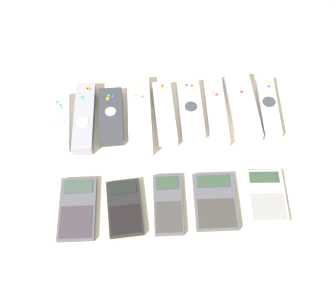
{
  "coord_description": "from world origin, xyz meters",
  "views": [
    {
      "loc": [
        -0.05,
        -0.53,
        0.91
      ],
      "look_at": [
        0.0,
        0.04,
        0.01
      ],
      "focal_mm": 50.0,
      "sensor_mm": 36.0,
      "label": 1
    }
  ],
  "objects_px": {
    "calculator_1": "(125,208)",
    "calculator_3": "(215,201)",
    "calculator_0": "(77,208)",
    "remote_0": "(60,123)",
    "remote_8": "(269,106)",
    "calculator_2": "(168,204)",
    "remote_5": "(191,109)",
    "remote_4": "(165,113)",
    "remote_6": "(216,111)",
    "calculator_4": "(266,195)",
    "remote_2": "(111,116)",
    "remote_7": "(243,107)",
    "remote_3": "(140,115)",
    "remote_1": "(84,118)"
  },
  "relations": [
    {
      "from": "remote_1",
      "to": "remote_5",
      "type": "relative_size",
      "value": 1.16
    },
    {
      "from": "remote_6",
      "to": "calculator_2",
      "type": "height_order",
      "value": "remote_6"
    },
    {
      "from": "remote_5",
      "to": "remote_7",
      "type": "height_order",
      "value": "remote_7"
    },
    {
      "from": "remote_8",
      "to": "calculator_4",
      "type": "height_order",
      "value": "remote_8"
    },
    {
      "from": "remote_4",
      "to": "calculator_1",
      "type": "relative_size",
      "value": 1.34
    },
    {
      "from": "remote_4",
      "to": "remote_5",
      "type": "xyz_separation_m",
      "value": [
        0.06,
        0.01,
        -0.0
      ]
    },
    {
      "from": "remote_7",
      "to": "calculator_3",
      "type": "bearing_deg",
      "value": -113.3
    },
    {
      "from": "remote_6",
      "to": "remote_0",
      "type": "bearing_deg",
      "value": -177.43
    },
    {
      "from": "remote_5",
      "to": "remote_4",
      "type": "bearing_deg",
      "value": -171.91
    },
    {
      "from": "remote_6",
      "to": "remote_8",
      "type": "relative_size",
      "value": 1.14
    },
    {
      "from": "remote_5",
      "to": "calculator_1",
      "type": "bearing_deg",
      "value": -123.64
    },
    {
      "from": "remote_0",
      "to": "calculator_4",
      "type": "relative_size",
      "value": 1.29
    },
    {
      "from": "remote_3",
      "to": "calculator_0",
      "type": "relative_size",
      "value": 1.49
    },
    {
      "from": "remote_6",
      "to": "calculator_4",
      "type": "relative_size",
      "value": 1.56
    },
    {
      "from": "remote_0",
      "to": "remote_2",
      "type": "xyz_separation_m",
      "value": [
        0.12,
        0.01,
        0.0
      ]
    },
    {
      "from": "remote_3",
      "to": "calculator_3",
      "type": "height_order",
      "value": "remote_3"
    },
    {
      "from": "remote_6",
      "to": "calculator_4",
      "type": "xyz_separation_m",
      "value": [
        0.08,
        -0.23,
        -0.0
      ]
    },
    {
      "from": "calculator_0",
      "to": "remote_5",
      "type": "bearing_deg",
      "value": 43.93
    },
    {
      "from": "remote_8",
      "to": "calculator_3",
      "type": "bearing_deg",
      "value": -120.35
    },
    {
      "from": "remote_6",
      "to": "calculator_1",
      "type": "relative_size",
      "value": 1.52
    },
    {
      "from": "remote_6",
      "to": "calculator_3",
      "type": "bearing_deg",
      "value": -96.39
    },
    {
      "from": "calculator_0",
      "to": "calculator_4",
      "type": "bearing_deg",
      "value": 2.04
    },
    {
      "from": "remote_4",
      "to": "remote_6",
      "type": "relative_size",
      "value": 0.88
    },
    {
      "from": "calculator_1",
      "to": "calculator_3",
      "type": "xyz_separation_m",
      "value": [
        0.19,
        -0.0,
        -0.0
      ]
    },
    {
      "from": "remote_8",
      "to": "calculator_2",
      "type": "height_order",
      "value": "remote_8"
    },
    {
      "from": "remote_2",
      "to": "remote_7",
      "type": "relative_size",
      "value": 0.82
    },
    {
      "from": "remote_5",
      "to": "calculator_4",
      "type": "relative_size",
      "value": 1.31
    },
    {
      "from": "remote_1",
      "to": "remote_6",
      "type": "bearing_deg",
      "value": 2.13
    },
    {
      "from": "remote_6",
      "to": "calculator_1",
      "type": "bearing_deg",
      "value": -132.01
    },
    {
      "from": "remote_4",
      "to": "remote_7",
      "type": "relative_size",
      "value": 0.92
    },
    {
      "from": "remote_5",
      "to": "remote_8",
      "type": "relative_size",
      "value": 0.96
    },
    {
      "from": "calculator_0",
      "to": "remote_0",
      "type": "bearing_deg",
      "value": 104.06
    },
    {
      "from": "remote_4",
      "to": "remote_5",
      "type": "height_order",
      "value": "remote_4"
    },
    {
      "from": "remote_2",
      "to": "remote_6",
      "type": "xyz_separation_m",
      "value": [
        0.25,
        -0.0,
        -0.0
      ]
    },
    {
      "from": "remote_1",
      "to": "remote_3",
      "type": "distance_m",
      "value": 0.13
    },
    {
      "from": "remote_4",
      "to": "remote_6",
      "type": "height_order",
      "value": "remote_4"
    },
    {
      "from": "calculator_4",
      "to": "calculator_2",
      "type": "bearing_deg",
      "value": -175.34
    },
    {
      "from": "remote_5",
      "to": "remote_2",
      "type": "bearing_deg",
      "value": -177.83
    },
    {
      "from": "calculator_0",
      "to": "calculator_1",
      "type": "relative_size",
      "value": 1.12
    },
    {
      "from": "remote_2",
      "to": "remote_3",
      "type": "distance_m",
      "value": 0.07
    },
    {
      "from": "calculator_0",
      "to": "calculator_4",
      "type": "xyz_separation_m",
      "value": [
        0.4,
        -0.0,
        -0.0
      ]
    },
    {
      "from": "calculator_3",
      "to": "remote_0",
      "type": "bearing_deg",
      "value": 147.97
    },
    {
      "from": "remote_7",
      "to": "calculator_0",
      "type": "height_order",
      "value": "remote_7"
    },
    {
      "from": "remote_3",
      "to": "remote_5",
      "type": "height_order",
      "value": "remote_3"
    },
    {
      "from": "remote_8",
      "to": "calculator_2",
      "type": "distance_m",
      "value": 0.35
    },
    {
      "from": "remote_2",
      "to": "remote_4",
      "type": "xyz_separation_m",
      "value": [
        0.13,
        -0.0,
        0.0
      ]
    },
    {
      "from": "remote_3",
      "to": "calculator_3",
      "type": "relative_size",
      "value": 1.6
    },
    {
      "from": "remote_7",
      "to": "remote_5",
      "type": "bearing_deg",
      "value": 177.68
    },
    {
      "from": "remote_8",
      "to": "calculator_3",
      "type": "xyz_separation_m",
      "value": [
        -0.16,
        -0.24,
        -0.0
      ]
    },
    {
      "from": "remote_3",
      "to": "remote_7",
      "type": "bearing_deg",
      "value": 1.97
    }
  ]
}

